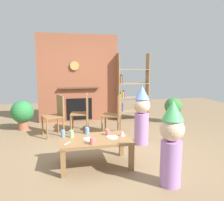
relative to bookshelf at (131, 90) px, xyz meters
name	(u,v)px	position (x,y,z in m)	size (l,w,h in m)	color
ground_plane	(109,154)	(-1.16, -2.40, -0.87)	(12.00, 12.00, 0.00)	#846B4C
brick_fireplace_feature	(78,79)	(-1.47, 0.20, 0.32)	(2.20, 0.28, 2.40)	#935138
bookshelf	(131,90)	(0.00, 0.00, 0.00)	(0.90, 0.28, 1.90)	#9E7A51
coffee_table	(95,143)	(-1.44, -2.78, -0.50)	(1.07, 0.65, 0.43)	olive
paper_cup_near_left	(92,141)	(-1.53, -3.02, -0.39)	(0.07, 0.07, 0.10)	#E5666B
paper_cup_near_right	(87,131)	(-1.54, -2.53, -0.38)	(0.07, 0.07, 0.10)	#669EE0
paper_cup_center	(108,132)	(-1.23, -2.66, -0.39)	(0.06, 0.06, 0.09)	#E5666B
paper_cup_far_left	(63,133)	(-1.92, -2.60, -0.38)	(0.06, 0.06, 0.11)	#669EE0
paper_cup_far_right	(71,134)	(-1.80, -2.65, -0.38)	(0.06, 0.06, 0.11)	#8CD18C
paper_plate_front	(112,137)	(-1.19, -2.80, -0.43)	(0.18, 0.18, 0.01)	white
paper_plate_rear	(89,139)	(-1.55, -2.81, -0.43)	(0.17, 0.17, 0.01)	white
birthday_cake_slice	(122,133)	(-1.01, -2.75, -0.39)	(0.10, 0.10, 0.09)	pink
table_fork	(67,143)	(-1.87, -2.92, -0.43)	(0.15, 0.02, 0.01)	silver
child_with_cone_hat	(172,141)	(-0.59, -3.57, -0.28)	(0.31, 0.31, 1.11)	#B27FCC
child_in_pink	(142,114)	(-0.41, -2.02, -0.26)	(0.32, 0.32, 1.16)	#B27FCC
dining_chair_left	(57,113)	(-2.06, -1.08, -0.36)	(0.51, 0.51, 0.90)	olive
dining_chair_middle	(83,111)	(-1.46, -0.96, -0.36)	(0.46, 0.46, 0.90)	olive
dining_chair_right	(116,112)	(-0.77, -1.30, -0.36)	(0.52, 0.52, 0.90)	olive
potted_plant_tall	(173,107)	(1.03, -0.60, -0.44)	(0.47, 0.47, 0.69)	beige
potted_plant_short	(22,113)	(-2.89, -0.43, -0.45)	(0.54, 0.54, 0.71)	#9E5B42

